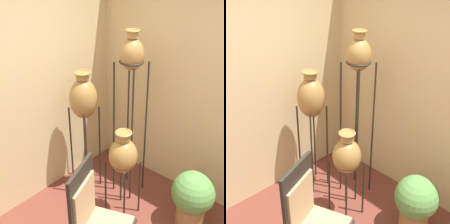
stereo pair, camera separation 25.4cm
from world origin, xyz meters
TOP-DOWN VIEW (x-y plane):
  - vase_stand_tall at (1.14, 0.86)m, footprint 0.27×0.27m
  - vase_stand_medium at (0.86, 1.29)m, footprint 0.31×0.31m
  - vase_stand_short at (0.79, 0.66)m, footprint 0.30×0.30m
  - chair at (0.10, 0.40)m, footprint 0.59×0.58m
  - potted_plant at (1.14, 0.01)m, footprint 0.45×0.45m

SIDE VIEW (x-z plane):
  - potted_plant at x=1.14m, z-range 0.04..0.69m
  - chair at x=0.10m, z-range 0.06..1.18m
  - vase_stand_short at x=0.79m, z-range 0.24..1.29m
  - vase_stand_medium at x=0.86m, z-range 0.43..1.92m
  - vase_stand_tall at x=1.14m, z-range 0.65..2.61m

